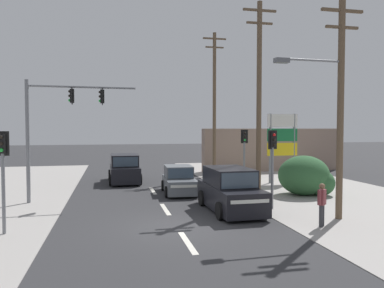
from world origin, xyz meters
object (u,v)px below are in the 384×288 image
at_px(suv_receding_far, 230,191).
at_px(hatchback_oncoming_mid, 179,181).
at_px(pedestal_signal_far_median, 244,148).
at_px(suv_crossing_left, 124,169).
at_px(shopping_plaza_sign, 282,138).
at_px(pedestrian_at_kerb, 322,202).
at_px(pedestal_signal_right_kerb, 273,156).
at_px(traffic_signal_mast, 56,118).
at_px(pedestal_signal_left_kerb, 3,165).
at_px(utility_pole_background_right, 214,101).
at_px(utility_pole_foreground_right, 337,101).
at_px(utility_pole_midground_right, 259,96).

bearing_deg(suv_receding_far, hatchback_oncoming_mid, 106.19).
relative_size(pedestal_signal_far_median, suv_crossing_left, 0.78).
bearing_deg(shopping_plaza_sign, suv_crossing_left, 166.04).
distance_m(shopping_plaza_sign, pedestrian_at_kerb, 11.32).
xyz_separation_m(pedestal_signal_right_kerb, suv_receding_far, (-1.93, 0.16, -1.53)).
xyz_separation_m(traffic_signal_mast, pedestal_signal_left_kerb, (-0.98, -5.59, -1.73)).
distance_m(traffic_signal_mast, pedestal_signal_far_median, 11.09).
bearing_deg(suv_receding_far, pedestrian_at_kerb, -53.58).
height_order(pedestal_signal_far_median, hatchback_oncoming_mid, pedestal_signal_far_median).
xyz_separation_m(traffic_signal_mast, suv_receding_far, (7.77, -3.72, -3.26)).
xyz_separation_m(utility_pole_background_right, pedestal_signal_right_kerb, (-0.70, -12.10, -3.27)).
bearing_deg(shopping_plaza_sign, hatchback_oncoming_mid, -162.24).
distance_m(utility_pole_background_right, suv_receding_far, 13.14).
distance_m(pedestal_signal_left_kerb, pedestrian_at_kerb, 11.40).
xyz_separation_m(shopping_plaza_sign, hatchback_oncoming_mid, (-7.39, -2.37, -2.28)).
bearing_deg(suv_crossing_left, pedestrian_at_kerb, -62.88).
bearing_deg(pedestal_signal_right_kerb, utility_pole_foreground_right, -52.43).
relative_size(utility_pole_midground_right, pedestal_signal_left_kerb, 2.85).
distance_m(traffic_signal_mast, suv_crossing_left, 7.72).
bearing_deg(hatchback_oncoming_mid, pedestal_signal_left_kerb, -137.48).
bearing_deg(utility_pole_foreground_right, suv_receding_far, 146.74).
relative_size(pedestal_signal_right_kerb, suv_crossing_left, 0.78).
relative_size(suv_receding_far, suv_crossing_left, 1.00).
bearing_deg(hatchback_oncoming_mid, traffic_signal_mast, -169.86).
bearing_deg(utility_pole_background_right, pedestrian_at_kerb, -90.66).
height_order(pedestal_signal_far_median, pedestrian_at_kerb, pedestal_signal_far_median).
bearing_deg(pedestrian_at_kerb, pedestal_signal_right_kerb, 99.44).
bearing_deg(traffic_signal_mast, pedestal_signal_far_median, 12.70).
distance_m(pedestal_signal_far_median, pedestrian_at_kerb, 9.59).
distance_m(utility_pole_midground_right, utility_pole_background_right, 9.35).
relative_size(utility_pole_midground_right, pedestal_signal_far_median, 2.85).
bearing_deg(pedestal_signal_right_kerb, suv_crossing_left, 121.91).
relative_size(pedestal_signal_left_kerb, suv_crossing_left, 0.78).
distance_m(pedestal_signal_left_kerb, hatchback_oncoming_mid, 10.10).
distance_m(utility_pole_foreground_right, pedestal_signal_left_kerb, 12.62).
height_order(traffic_signal_mast, suv_crossing_left, traffic_signal_mast).
distance_m(utility_pole_midground_right, pedestal_signal_left_kerb, 12.36).
bearing_deg(pedestal_signal_left_kerb, utility_pole_foreground_right, -2.41).
distance_m(suv_receding_far, pedestrian_at_kerb, 4.14).
bearing_deg(pedestrian_at_kerb, utility_pole_midground_right, 90.50).
height_order(utility_pole_midground_right, utility_pole_background_right, utility_pole_background_right).
xyz_separation_m(utility_pole_midground_right, utility_pole_background_right, (0.23, 9.34, 0.36)).
xyz_separation_m(traffic_signal_mast, shopping_plaza_sign, (13.75, 3.50, -1.16)).
bearing_deg(pedestal_signal_far_median, pedestrian_at_kerb, -92.81).
bearing_deg(utility_pole_background_right, suv_receding_far, -102.44).
height_order(utility_pole_background_right, shopping_plaza_sign, utility_pole_background_right).
xyz_separation_m(suv_receding_far, suv_crossing_left, (-4.25, 9.77, 0.00)).
relative_size(traffic_signal_mast, pedestal_signal_right_kerb, 1.69).
bearing_deg(pedestal_signal_far_median, shopping_plaza_sign, 19.73).
bearing_deg(utility_pole_background_right, suv_crossing_left, -162.48).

